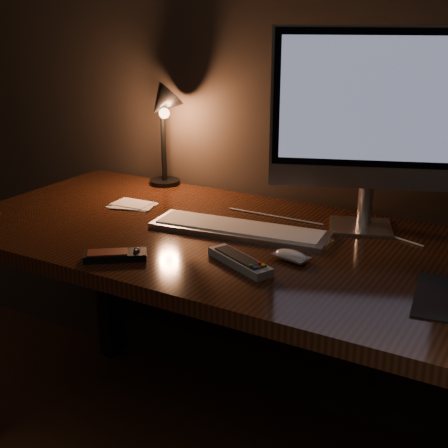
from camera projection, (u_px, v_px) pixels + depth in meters
The scene contains 9 objects.
desk at pixel (246, 272), 1.77m from camera, with size 1.60×0.75×0.75m.
monitor at pixel (369, 114), 1.62m from camera, with size 0.49×0.22×0.54m.
keyboard at pixel (239, 229), 1.70m from camera, with size 0.49×0.14×0.02m, color silver.
mouse at pixel (291, 257), 1.51m from camera, with size 0.09×0.05×0.02m, color white.
media_remote at pixel (115, 255), 1.52m from camera, with size 0.15×0.14×0.03m.
tv_remote at pixel (240, 261), 1.48m from camera, with size 0.20×0.13×0.03m.
papers at pixel (132, 205), 1.92m from camera, with size 0.14×0.09×0.01m, color white.
desk_lamp at pixel (163, 117), 2.04m from camera, with size 0.17×0.18×0.35m.
cable at pixel (323, 225), 1.75m from camera, with size 0.01×0.01×0.58m, color white.
Camera 1 is at (0.75, 0.49, 1.34)m, focal length 50.00 mm.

